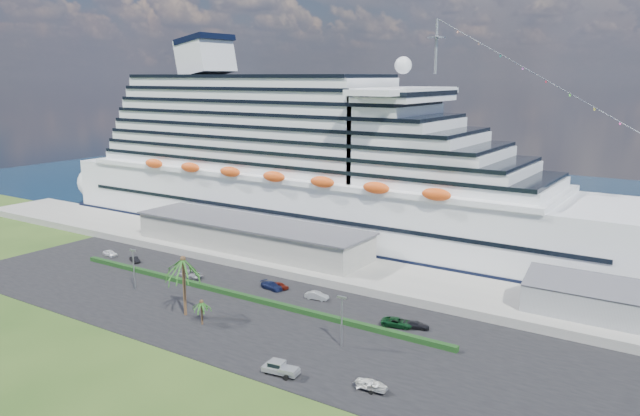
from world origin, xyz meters
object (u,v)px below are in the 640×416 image
Objects in this scene: pickup_truck at (280,368)px; cruise_ship at (318,174)px; parked_car_3 at (272,286)px; boat_trailer at (372,384)px.

cruise_ship is at bearing 119.65° from pickup_truck.
pickup_truck is (23.19, -27.95, 0.31)m from parked_car_3.
boat_trailer reaches higher than parked_car_3.
pickup_truck is (39.18, -68.82, -15.53)m from cruise_ship.
pickup_truck is at bearing -167.32° from boat_trailer.
boat_trailer is (13.12, 2.95, -0.04)m from pickup_truck.
parked_car_3 is 0.90× the size of pickup_truck.
cruise_ship is at bearing 31.21° from parked_car_3.
cruise_ship is 46.66m from parked_car_3.
cruise_ship is 85.54m from boat_trailer.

